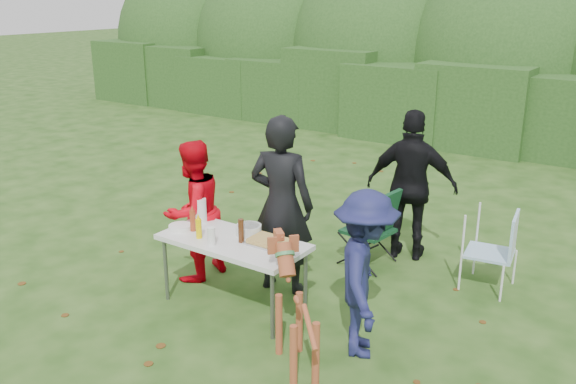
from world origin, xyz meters
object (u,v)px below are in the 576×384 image
Objects in this scene: person_cook at (282,205)px; person_black_puffy at (412,186)px; folding_table at (233,245)px; dog at (297,317)px; child at (365,274)px; paper_towel_roll at (201,210)px; mustard_bottle at (199,229)px; ketchup_bottle at (193,221)px; person_red_jacket at (193,211)px; lawn_chair at (490,250)px; camping_chair at (368,226)px; beer_bottle at (241,231)px.

person_cook is 1.06× the size of person_black_puffy.
dog is at bearing -26.13° from folding_table.
child reaches higher than paper_towel_roll.
ketchup_bottle is at bearing 148.66° from mustard_bottle.
paper_towel_roll is at bearing 68.22° from person_red_jacket.
person_black_puffy is 1.18m from lawn_chair.
person_cook is at bearing 28.42° from paper_towel_roll.
person_black_puffy is 2.50m from paper_towel_roll.
dog is at bearing 70.02° from person_red_jacket.
ketchup_bottle is (-1.12, -1.75, 0.38)m from camping_chair.
child is 6.87× the size of ketchup_bottle.
folding_table is 0.38m from mustard_bottle.
child is at bearing 86.66° from person_red_jacket.
ketchup_bottle is 0.60m from beer_bottle.
child reaches higher than lawn_chair.
person_red_jacket reaches higher than child.
child reaches higher than ketchup_bottle.
person_red_jacket is 7.88× the size of mustard_bottle.
person_red_jacket reaches higher than dog.
mustard_bottle is (-0.47, -0.76, -0.12)m from person_cook.
folding_table is at bearing 5.07° from ketchup_bottle.
person_red_jacket is at bearing 51.59° from camping_chair.
person_black_puffy is 2.04× the size of lawn_chair.
dog is 2.32m from camping_chair.
ketchup_bottle is at bearing 63.06° from child.
lawn_chair is (1.84, 1.28, -0.52)m from person_cook.
child is at bearing 143.63° from person_cook.
mustard_bottle is at bearing 26.55° from dog.
folding_table is at bearing 34.95° from lawn_chair.
paper_towel_roll is at bearing 113.81° from ketchup_bottle.
beer_bottle is at bearing 73.05° from person_cook.
person_cook is 2.16× the size of lawn_chair.
mustard_bottle reaches higher than folding_table.
dog is 1.19× the size of lawn_chair.
person_red_jacket is 3.24m from lawn_chair.
folding_table is at bearing 179.30° from beer_bottle.
beer_bottle is (0.91, -0.30, 0.07)m from person_red_jacket.
camping_chair is (-0.82, 1.69, -0.28)m from child.
beer_bottle is at bearing 4.04° from ketchup_bottle.
beer_bottle is 0.92× the size of paper_towel_roll.
ketchup_bottle is at bearing 42.28° from person_black_puffy.
paper_towel_roll is (-2.05, 0.18, 0.11)m from child.
dog is at bearing -17.49° from ketchup_bottle.
person_black_puffy is at bearing 61.46° from mustard_bottle.
person_red_jacket is at bearing 54.22° from child.
person_cook is 2.30m from lawn_chair.
child is 1.35m from beer_bottle.
paper_towel_roll is (-0.11, 0.24, 0.02)m from ketchup_bottle.
folding_table is 0.69m from person_cook.
child reaches higher than folding_table.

